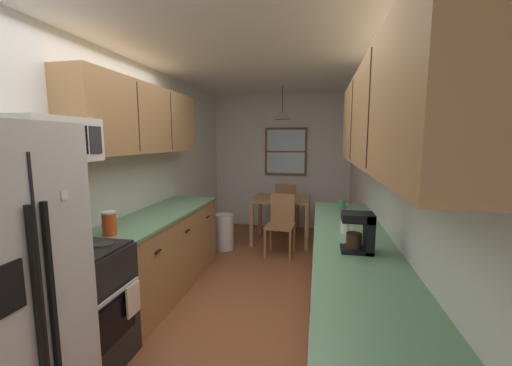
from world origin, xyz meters
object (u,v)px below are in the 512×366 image
object	(u,v)px
trash_bin	(225,232)
mug_spare	(345,228)
microwave_over_range	(50,140)
storage_canister	(109,223)
stove_range	(78,308)
coffee_maker	(361,232)
dining_chair_far	(286,205)
mug_by_coffeemaker	(342,204)
dining_chair_near	(281,222)
dining_table	(281,205)

from	to	relation	value
trash_bin	mug_spare	bearing A→B (deg)	-48.36
microwave_over_range	storage_canister	xyz separation A→B (m)	(0.11, 0.41, -0.69)
stove_range	coffee_maker	world-z (taller)	coffee_maker
dining_chair_far	mug_by_coffeemaker	bearing A→B (deg)	-67.44
storage_canister	coffee_maker	world-z (taller)	coffee_maker
dining_chair_near	mug_spare	bearing A→B (deg)	-67.09
mug_by_coffeemaker	trash_bin	bearing A→B (deg)	153.01
stove_range	trash_bin	bearing A→B (deg)	83.79
dining_table	mug_spare	world-z (taller)	mug_spare
dining_chair_near	mug_spare	world-z (taller)	mug_spare
microwave_over_range	storage_canister	distance (m)	0.81
stove_range	storage_canister	size ratio (longest dim) A/B	5.41
dining_chair_near	trash_bin	xyz separation A→B (m)	(-0.89, 0.06, -0.22)
storage_canister	coffee_maker	bearing A→B (deg)	-0.18
microwave_over_range	dining_chair_far	distance (m)	4.23
mug_spare	dining_chair_near	bearing A→B (deg)	112.91
dining_chair_near	coffee_maker	xyz separation A→B (m)	(0.83, -2.24, 0.55)
stove_range	mug_spare	bearing A→B (deg)	23.80
stove_range	mug_spare	world-z (taller)	stove_range
dining_chair_near	dining_chair_far	xyz separation A→B (m)	(-0.04, 1.22, 0.00)
stove_range	dining_table	size ratio (longest dim) A/B	1.19
stove_range	dining_chair_near	xyz separation A→B (m)	(1.18, 2.64, 0.03)
stove_range	mug_by_coffeemaker	xyz separation A→B (m)	(1.98, 1.85, 0.48)
dining_table	trash_bin	bearing A→B (deg)	-146.46
dining_chair_near	mug_by_coffeemaker	world-z (taller)	mug_by_coffeemaker
coffee_maker	mug_spare	distance (m)	0.47
stove_range	trash_bin	size ratio (longest dim) A/B	1.99
microwave_over_range	coffee_maker	bearing A→B (deg)	10.79
stove_range	storage_canister	world-z (taller)	storage_canister
mug_by_coffeemaker	mug_spare	world-z (taller)	mug_by_coffeemaker
dining_table	mug_spare	bearing A→B (deg)	-71.07
coffee_maker	mug_by_coffeemaker	size ratio (longest dim) A/B	2.25
dining_chair_far	mug_by_coffeemaker	distance (m)	2.23
mug_by_coffeemaker	microwave_over_range	bearing A→B (deg)	-138.55
microwave_over_range	storage_canister	bearing A→B (deg)	75.30
dining_table	mug_by_coffeemaker	size ratio (longest dim) A/B	7.38
microwave_over_range	dining_chair_far	size ratio (longest dim) A/B	0.68
microwave_over_range	mug_spare	size ratio (longest dim) A/B	5.56
dining_chair_near	trash_bin	distance (m)	0.92
trash_bin	coffee_maker	world-z (taller)	coffee_maker
stove_range	storage_canister	xyz separation A→B (m)	(-0.01, 0.41, 0.53)
stove_range	microwave_over_range	size ratio (longest dim) A/B	1.79
mug_by_coffeemaker	stove_range	bearing A→B (deg)	-136.96
stove_range	microwave_over_range	xyz separation A→B (m)	(-0.11, 0.00, 1.22)
storage_canister	microwave_over_range	bearing A→B (deg)	-104.70
coffee_maker	dining_table	bearing A→B (deg)	107.42
storage_canister	mug_spare	world-z (taller)	storage_canister
microwave_over_range	mug_spare	bearing A→B (deg)	22.62
dining_chair_near	coffee_maker	distance (m)	2.45
stove_range	dining_table	xyz separation A→B (m)	(1.12, 3.25, 0.16)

